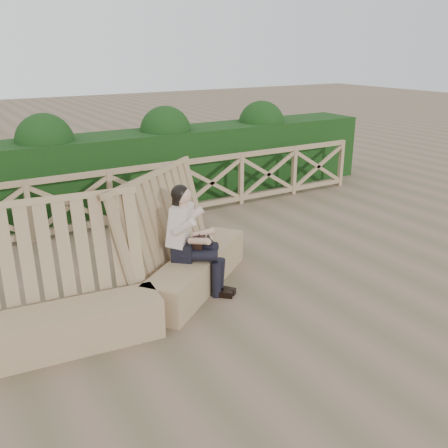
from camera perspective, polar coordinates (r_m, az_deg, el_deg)
ground at (r=6.93m, az=2.82°, el=-7.76°), size 60.00×60.00×0.00m
bench at (r=6.35m, az=-10.52°, el=-6.66°), size 4.23×2.01×1.62m
woman at (r=6.64m, az=-3.90°, el=-1.39°), size 0.85×0.86×1.51m
guardrail at (r=9.62m, az=-8.86°, el=3.52°), size 10.10×0.09×1.10m
hedge at (r=10.66m, az=-11.43°, el=6.04°), size 12.00×1.20×1.50m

